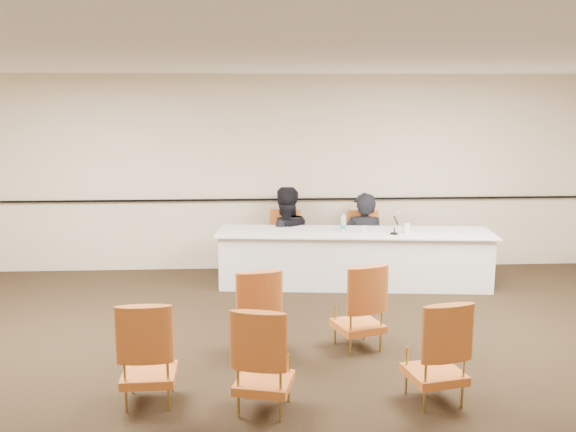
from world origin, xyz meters
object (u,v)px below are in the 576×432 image
(aud_chair_back_mid, at_px, (264,358))
(microphone, at_px, (394,224))
(water_bottle, at_px, (343,223))
(aud_chair_front_right, at_px, (358,305))
(coffee_cup, at_px, (407,229))
(drinking_glass, at_px, (364,229))
(panel_table, at_px, (354,258))
(panelist_second_chair, at_px, (285,243))
(panelist_second, at_px, (285,244))
(aud_chair_front_mid, at_px, (256,311))
(aud_chair_back_right, at_px, (435,350))
(aud_chair_back_left, at_px, (148,351))
(panelist_main_chair, at_px, (363,244))
(panelist_main, at_px, (363,251))

(aud_chair_back_mid, bearing_deg, microphone, 75.59)
(water_bottle, height_order, aud_chair_front_right, water_bottle)
(coffee_cup, bearing_deg, drinking_glass, 170.91)
(microphone, bearing_deg, aud_chair_back_mid, -90.82)
(drinking_glass, relative_size, aud_chair_back_mid, 0.11)
(aud_chair_front_right, height_order, aud_chair_back_mid, same)
(drinking_glass, xyz_separation_m, aud_chair_back_mid, (-1.48, -3.60, -0.36))
(panel_table, distance_m, panelist_second_chair, 1.17)
(panelist_second, xyz_separation_m, coffee_cup, (1.67, -0.83, 0.40))
(aud_chair_front_mid, xyz_separation_m, aud_chair_back_right, (1.57, -1.12, 0.00))
(aud_chair_front_mid, relative_size, aud_chair_back_left, 1.00)
(aud_chair_back_mid, bearing_deg, panelist_main_chair, 83.52)
(panel_table, relative_size, panelist_main, 2.17)
(water_bottle, bearing_deg, aud_chair_back_right, -85.04)
(panelist_main, bearing_deg, water_bottle, 59.20)
(panel_table, distance_m, aud_chair_front_right, 2.36)
(coffee_cup, bearing_deg, panelist_main, 123.90)
(panelist_second_chair, relative_size, coffee_cup, 6.69)
(aud_chair_back_left, bearing_deg, aud_chair_front_mid, 44.78)
(water_bottle, bearing_deg, panelist_second, 140.66)
(panelist_second_chair, distance_m, aud_chair_front_right, 3.07)
(water_bottle, height_order, aud_chair_front_mid, water_bottle)
(aud_chair_back_left, relative_size, aud_chair_back_mid, 1.00)
(panelist_second_chair, bearing_deg, aud_chair_back_mid, -89.72)
(aud_chair_back_left, distance_m, aud_chair_back_mid, 1.03)
(panelist_second_chair, xyz_separation_m, aud_chair_back_right, (1.11, -4.25, 0.00))
(microphone, distance_m, drinking_glass, 0.43)
(panelist_main_chair, distance_m, aud_chair_back_right, 4.13)
(microphone, relative_size, coffee_cup, 2.13)
(microphone, height_order, aud_chair_front_right, microphone)
(panelist_main, xyz_separation_m, aud_chair_front_mid, (-1.65, -3.02, 0.11))
(panelist_main_chair, xyz_separation_m, coffee_cup, (0.48, -0.72, 0.38))
(panelist_second_chair, distance_m, aud_chair_back_right, 4.39)
(panelist_second_chair, height_order, aud_chair_back_right, same)
(aud_chair_front_mid, bearing_deg, panelist_main_chair, 50.27)
(panel_table, bearing_deg, aud_chair_front_mid, -114.44)
(aud_chair_front_right, bearing_deg, panelist_main, 60.41)
(microphone, bearing_deg, coffee_cup, 41.02)
(water_bottle, relative_size, drinking_glass, 2.53)
(coffee_cup, xyz_separation_m, aud_chair_front_right, (-1.03, -2.17, -0.38))
(panelist_main, distance_m, aud_chair_front_right, 2.94)
(panelist_main_chair, distance_m, water_bottle, 0.79)
(panelist_main, bearing_deg, panel_table, 72.44)
(aud_chair_back_right, bearing_deg, water_bottle, 83.02)
(aud_chair_front_mid, xyz_separation_m, aud_chair_front_right, (1.09, 0.13, 0.00))
(microphone, bearing_deg, aud_chair_front_right, -84.11)
(panel_table, xyz_separation_m, aud_chair_back_left, (-2.36, -3.46, 0.08))
(panelist_main, distance_m, aud_chair_back_mid, 4.51)
(panelist_second, xyz_separation_m, water_bottle, (0.80, -0.66, 0.45))
(microphone, xyz_separation_m, water_bottle, (-0.68, 0.22, -0.03))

